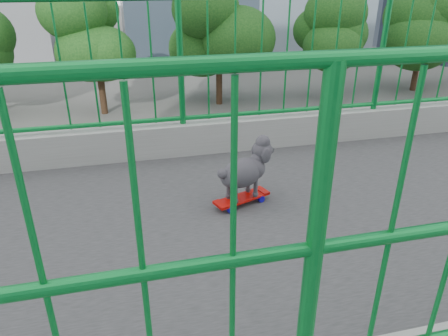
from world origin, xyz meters
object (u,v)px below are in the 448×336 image
Objects in this scene: skateboard at (242,199)px; poodle at (245,170)px; car_2 at (429,162)px; car_3 at (77,166)px; car_1 at (7,260)px.

poodle reaches higher than skateboard.
car_2 is 0.97× the size of car_3.
skateboard is at bearing 28.31° from car_1.
skateboard is at bearing -168.18° from car_3.
car_1 is 0.76× the size of car_2.
car_1 is 6.60m from car_3.
skateboard is 0.08× the size of car_3.
poodle is at bearing 28.46° from car_1.
poodle is at bearing -168.08° from car_3.
car_3 is (-6.40, 1.59, 0.13)m from car_1.
car_2 reaches higher than car_1.
car_2 is 15.96m from car_3.
poodle is 16.91m from car_3.
car_1 is 17.52m from car_2.
skateboard reaches higher than car_1.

